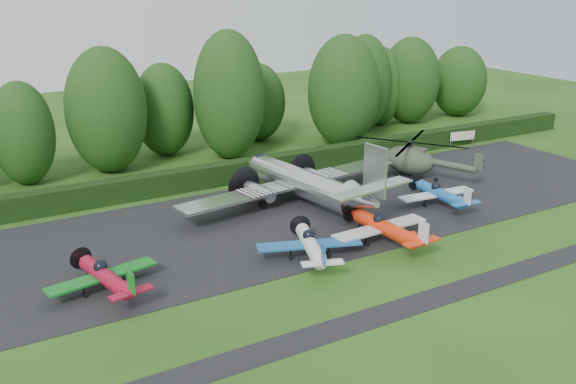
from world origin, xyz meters
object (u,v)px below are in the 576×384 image
helicopter (410,158)px  light_plane_blue (440,194)px  light_plane_red (105,276)px  light_plane_orange (385,228)px  sign_board (463,136)px  light_plane_white (311,245)px  transport_plane (304,183)px

helicopter → light_plane_blue: bearing=-91.8°
light_plane_blue → helicopter: (3.29, 7.80, 0.77)m
light_plane_blue → light_plane_red: bearing=177.4°
light_plane_orange → sign_board: light_plane_orange is taller
light_plane_white → light_plane_blue: light_plane_white is taller
light_plane_orange → helicopter: bearing=46.6°
light_plane_red → light_plane_blue: bearing=13.7°
helicopter → light_plane_red: bearing=-142.9°
light_plane_red → light_plane_orange: size_ratio=0.90×
light_plane_blue → transport_plane: bearing=143.3°
light_plane_red → light_plane_white: 13.67m
transport_plane → helicopter: 13.27m
light_plane_red → sign_board: bearing=29.4°
light_plane_white → light_plane_blue: (15.24, 3.73, -0.05)m
light_plane_red → light_plane_white: bearing=1.1°
light_plane_white → sign_board: (31.10, 17.22, 0.04)m
light_plane_orange → light_plane_blue: size_ratio=1.13×
transport_plane → sign_board: 26.80m
light_plane_blue → sign_board: (15.86, 13.49, 0.09)m
transport_plane → light_plane_white: bearing=-110.5°
helicopter → transport_plane: bearing=-151.1°
light_plane_red → helicopter: 33.31m
light_plane_orange → transport_plane: bearing=97.6°
light_plane_orange → light_plane_blue: 9.86m
light_plane_white → light_plane_blue: bearing=-5.8°
light_plane_red → sign_board: 46.99m
light_plane_red → light_plane_blue: light_plane_red is taller
light_plane_white → helicopter: (18.53, 11.53, 0.72)m
transport_plane → light_plane_orange: (0.85, -9.99, -0.74)m
light_plane_red → light_plane_white: light_plane_white is taller
sign_board → light_plane_red: bearing=-171.7°
light_plane_red → helicopter: (32.00, 9.21, 0.76)m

